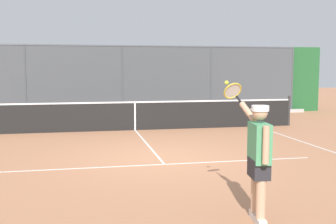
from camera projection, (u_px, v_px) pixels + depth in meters
The scene contains 5 objects.
ground_plane at pixel (159, 158), 9.55m from camera, with size 60.00×60.00×0.00m, color #B27551.
court_line_markings at pixel (168, 168), 8.60m from camera, with size 8.71×9.23×0.01m.
fence_backdrop at pixel (121, 80), 18.49m from camera, with size 18.86×1.37×3.04m.
tennis_net at pixel (135, 115), 13.84m from camera, with size 11.19×0.09×1.07m.
tennis_player at pixel (258, 154), 5.56m from camera, with size 0.37×1.37×1.87m.
Camera 1 is at (1.70, 9.23, 2.07)m, focal length 44.61 mm.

